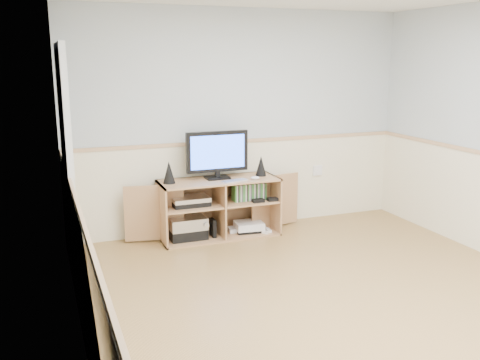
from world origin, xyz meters
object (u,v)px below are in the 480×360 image
object	(u,v)px
keyboard	(235,181)
game_consoles	(248,227)
monitor	(217,153)
media_cabinet	(217,206)

from	to	relation	value
keyboard	game_consoles	distance (m)	0.63
monitor	keyboard	size ratio (longest dim) A/B	2.49
media_cabinet	keyboard	world-z (taller)	keyboard
media_cabinet	keyboard	size ratio (longest dim) A/B	7.36
media_cabinet	monitor	size ratio (longest dim) A/B	2.95
monitor	keyboard	bearing A→B (deg)	-54.10
media_cabinet	monitor	bearing A→B (deg)	-90.00
game_consoles	monitor	bearing A→B (deg)	169.84
monitor	game_consoles	distance (m)	0.93
game_consoles	keyboard	bearing A→B (deg)	-147.88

